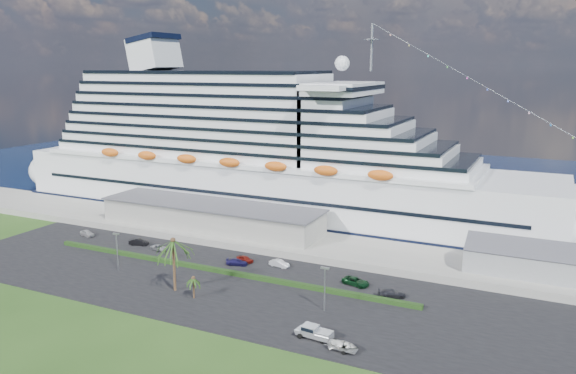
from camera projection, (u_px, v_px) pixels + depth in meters
The scene contains 22 objects.
ground at pixel (207, 308), 102.65m from camera, with size 420.00×420.00×0.00m, color #244517.
asphalt_lot at pixel (237, 287), 112.34m from camera, with size 140.00×38.00×0.12m, color black.
wharf at pixel (297, 242), 137.75m from camera, with size 240.00×20.00×1.80m, color gray.
water at pixel (394, 180), 217.35m from camera, with size 420.00×160.00×0.02m, color black.
cruise_ship at pixel (265, 159), 164.63m from camera, with size 191.00×38.00×54.00m.
terminal_building at pixel (211, 215), 147.39m from camera, with size 61.00×15.00×6.30m.
port_shed at pixel (527, 260), 115.16m from camera, with size 24.00×12.31×7.37m.
hedge at pixel (217, 270), 120.01m from camera, with size 88.00×1.10×0.90m, color black.
lamp_post_left at pixel (117, 247), 120.34m from camera, with size 1.60×0.35×8.27m.
lamp_post_right at pixel (325, 283), 100.17m from camera, with size 1.60×0.35×8.27m.
palm_tall at pixel (173, 246), 108.43m from camera, with size 8.82×8.82×11.13m.
palm_short at pixel (193, 280), 105.97m from camera, with size 3.53×3.53×4.56m.
parked_car_0 at pixel (87, 233), 145.29m from camera, with size 1.85×4.61×1.57m, color #B5B5B7.
parked_car_1 at pixel (139, 242), 138.06m from camera, with size 1.65×4.74×1.56m, color black.
parked_car_2 at pixel (159, 248), 134.30m from camera, with size 2.05×4.44×1.23m, color gray.
parked_car_3 at pixel (237, 262), 124.17m from camera, with size 1.94×4.78×1.39m, color #1A1549.
parked_car_4 at pixel (245, 259), 126.15m from camera, with size 1.67×4.16×1.42m, color maroon.
parked_car_5 at pixel (279, 263), 123.12m from camera, with size 1.62×4.63×1.53m, color silver.
parked_car_6 at pixel (356, 281), 112.85m from camera, with size 2.62×5.68×1.58m, color black.
parked_car_7 at pixel (392, 293), 106.95m from camera, with size 2.11×5.19×1.51m, color #24242A.
pickup_truck at pixel (314, 332), 90.71m from camera, with size 6.23×2.69×2.14m.
boat_trailer at pixel (343, 345), 86.48m from camera, with size 5.57×3.66×1.59m.
Camera 1 is at (54.58, -79.92, 43.41)m, focal length 35.00 mm.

